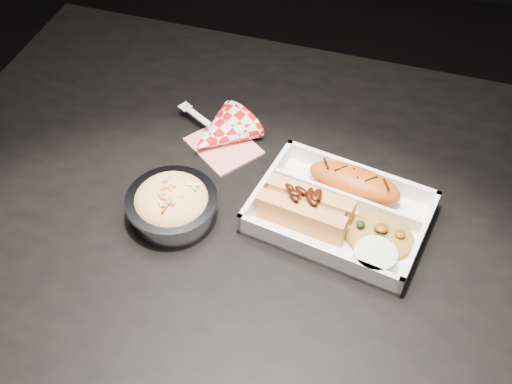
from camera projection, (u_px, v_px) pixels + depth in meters
The scene contains 8 objects.
dining_table at pixel (285, 237), 1.05m from camera, with size 1.20×0.80×0.75m.
food_tray at pixel (340, 215), 0.95m from camera, with size 0.28×0.22×0.04m.
fried_pastry at pixel (354, 182), 0.97m from camera, with size 0.15×0.06×0.04m, color #C04E13.
hotdog at pixel (306, 207), 0.93m from camera, with size 0.14×0.08×0.06m.
fried_rice_mound at pixel (380, 231), 0.92m from camera, with size 0.10×0.09×0.03m, color #B08133.
cupcake_liner at pixel (374, 259), 0.88m from camera, with size 0.06×0.06×0.03m, color beige.
foil_coleslaw_cup at pixel (172, 203), 0.94m from camera, with size 0.14×0.14×0.07m.
napkin_fork at pixel (220, 134), 1.06m from camera, with size 0.17×0.15×0.10m.
Camera 1 is at (0.15, -0.64, 1.49)m, focal length 45.00 mm.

